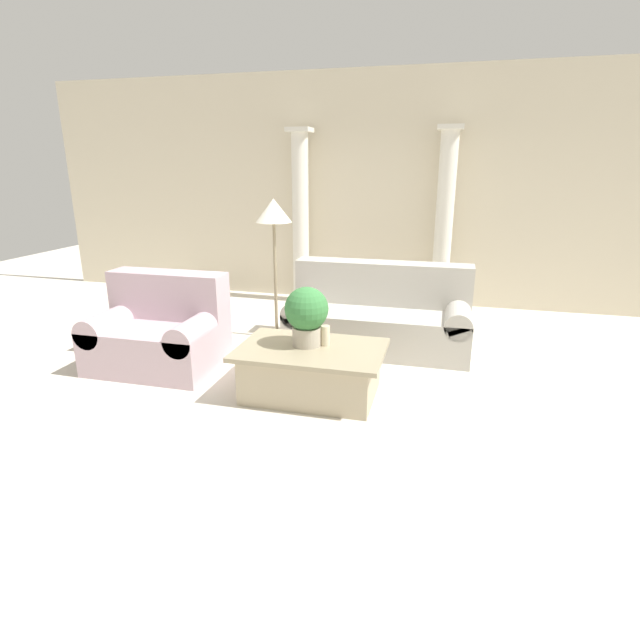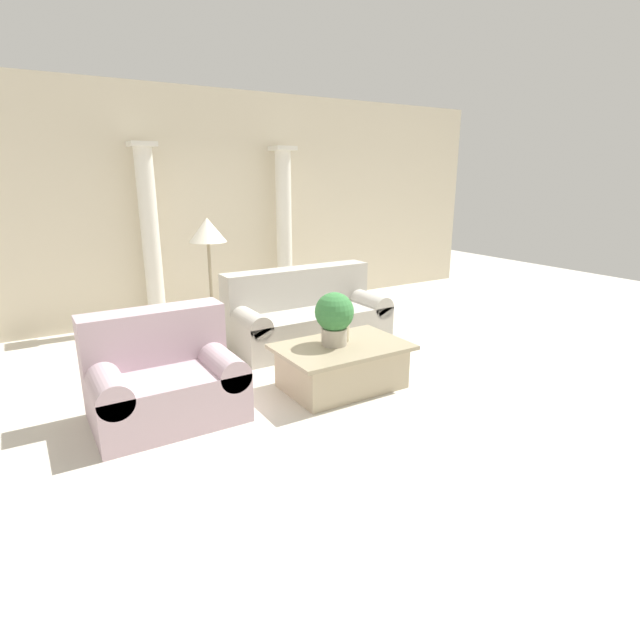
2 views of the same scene
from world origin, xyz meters
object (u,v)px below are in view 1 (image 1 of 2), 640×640
(sofa_long, at_px, (379,316))
(potted_plant, at_px, (307,313))
(loveseat, at_px, (160,331))
(coffee_table, at_px, (311,371))
(floor_lamp, at_px, (274,220))

(sofa_long, distance_m, potted_plant, 1.44)
(loveseat, height_order, coffee_table, loveseat)
(coffee_table, distance_m, potted_plant, 0.51)
(floor_lamp, bearing_deg, sofa_long, -0.42)
(loveseat, xyz_separation_m, floor_lamp, (0.85, 1.09, 1.01))
(loveseat, bearing_deg, coffee_table, -10.05)
(sofa_long, bearing_deg, potted_plant, -108.95)
(coffee_table, relative_size, potted_plant, 2.43)
(coffee_table, height_order, floor_lamp, floor_lamp)
(sofa_long, bearing_deg, floor_lamp, 179.58)
(loveseat, height_order, floor_lamp, floor_lamp)
(loveseat, distance_m, floor_lamp, 1.71)
(potted_plant, bearing_deg, coffee_table, -45.04)
(floor_lamp, bearing_deg, coffee_table, -59.85)
(coffee_table, bearing_deg, loveseat, 169.95)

